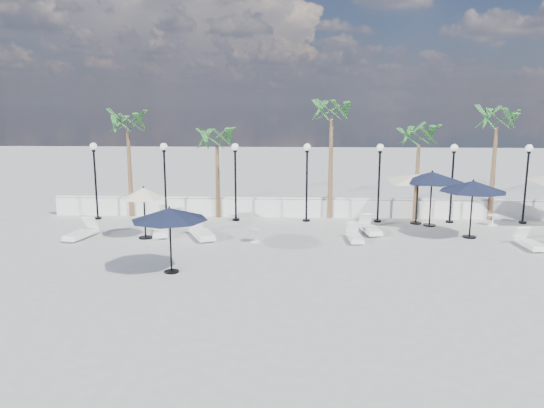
{
  "coord_description": "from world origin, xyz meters",
  "views": [
    {
      "loc": [
        -0.5,
        -19.15,
        5.82
      ],
      "look_at": [
        -1.54,
        3.14,
        1.5
      ],
      "focal_mm": 35.0,
      "sensor_mm": 36.0,
      "label": 1
    }
  ],
  "objects_px": {
    "parasol_navy_right": "(473,187)",
    "lounger_3": "(165,217)",
    "lounger_1": "(202,232)",
    "lounger_6": "(530,243)",
    "parasol_navy_mid": "(432,177)",
    "parasol_cream_sq_a": "(418,174)",
    "lounger_2": "(81,233)",
    "parasol_navy_left": "(169,214)",
    "parasol_cream_small": "(144,194)",
    "lounger_4": "(370,228)",
    "lounger_5": "(355,236)",
    "lounger_0": "(160,230)"
  },
  "relations": [
    {
      "from": "lounger_0",
      "to": "lounger_1",
      "type": "relative_size",
      "value": 0.92
    },
    {
      "from": "lounger_6",
      "to": "lounger_5",
      "type": "bearing_deg",
      "value": 170.29
    },
    {
      "from": "lounger_4",
      "to": "lounger_6",
      "type": "height_order",
      "value": "lounger_4"
    },
    {
      "from": "lounger_5",
      "to": "parasol_cream_small",
      "type": "distance_m",
      "value": 9.17
    },
    {
      "from": "lounger_1",
      "to": "parasol_navy_right",
      "type": "bearing_deg",
      "value": -20.83
    },
    {
      "from": "lounger_1",
      "to": "lounger_6",
      "type": "height_order",
      "value": "lounger_1"
    },
    {
      "from": "lounger_2",
      "to": "parasol_cream_sq_a",
      "type": "bearing_deg",
      "value": 25.28
    },
    {
      "from": "parasol_cream_small",
      "to": "lounger_5",
      "type": "bearing_deg",
      "value": -0.34
    },
    {
      "from": "parasol_navy_right",
      "to": "parasol_cream_small",
      "type": "xyz_separation_m",
      "value": [
        -14.06,
        -0.78,
        -0.3
      ]
    },
    {
      "from": "lounger_5",
      "to": "parasol_navy_mid",
      "type": "relative_size",
      "value": 0.58
    },
    {
      "from": "parasol_navy_left",
      "to": "parasol_navy_right",
      "type": "bearing_deg",
      "value": 24.28
    },
    {
      "from": "parasol_navy_mid",
      "to": "parasol_navy_right",
      "type": "xyz_separation_m",
      "value": [
        1.2,
        -2.18,
        -0.09
      ]
    },
    {
      "from": "lounger_0",
      "to": "lounger_5",
      "type": "height_order",
      "value": "lounger_0"
    },
    {
      "from": "lounger_0",
      "to": "lounger_4",
      "type": "bearing_deg",
      "value": -8.95
    },
    {
      "from": "lounger_6",
      "to": "parasol_navy_right",
      "type": "height_order",
      "value": "parasol_navy_right"
    },
    {
      "from": "parasol_navy_mid",
      "to": "parasol_navy_right",
      "type": "bearing_deg",
      "value": -61.2
    },
    {
      "from": "parasol_navy_mid",
      "to": "lounger_2",
      "type": "bearing_deg",
      "value": -168.76
    },
    {
      "from": "parasol_cream_small",
      "to": "lounger_3",
      "type": "bearing_deg",
      "value": 89.81
    },
    {
      "from": "lounger_2",
      "to": "lounger_3",
      "type": "bearing_deg",
      "value": 64.02
    },
    {
      "from": "lounger_3",
      "to": "parasol_navy_mid",
      "type": "bearing_deg",
      "value": -17.54
    },
    {
      "from": "lounger_0",
      "to": "lounger_4",
      "type": "xyz_separation_m",
      "value": [
        9.32,
        0.78,
        -0.01
      ]
    },
    {
      "from": "lounger_3",
      "to": "lounger_4",
      "type": "bearing_deg",
      "value": -27.47
    },
    {
      "from": "lounger_6",
      "to": "parasol_navy_mid",
      "type": "xyz_separation_m",
      "value": [
        -3.09,
        3.77,
        2.11
      ]
    },
    {
      "from": "parasol_navy_left",
      "to": "parasol_cream_small",
      "type": "height_order",
      "value": "parasol_navy_left"
    },
    {
      "from": "lounger_4",
      "to": "lounger_5",
      "type": "distance_m",
      "value": 1.61
    },
    {
      "from": "lounger_5",
      "to": "lounger_2",
      "type": "bearing_deg",
      "value": 177.56
    },
    {
      "from": "lounger_5",
      "to": "parasol_navy_left",
      "type": "height_order",
      "value": "parasol_navy_left"
    },
    {
      "from": "lounger_1",
      "to": "lounger_2",
      "type": "height_order",
      "value": "lounger_1"
    },
    {
      "from": "lounger_6",
      "to": "parasol_cream_sq_a",
      "type": "distance_m",
      "value": 5.97
    },
    {
      "from": "lounger_4",
      "to": "parasol_navy_left",
      "type": "relative_size",
      "value": 0.73
    },
    {
      "from": "lounger_4",
      "to": "lounger_6",
      "type": "xyz_separation_m",
      "value": [
        6.12,
        -2.14,
        -0.01
      ]
    },
    {
      "from": "lounger_0",
      "to": "lounger_4",
      "type": "distance_m",
      "value": 9.35
    },
    {
      "from": "parasol_cream_small",
      "to": "parasol_navy_right",
      "type": "bearing_deg",
      "value": 3.16
    },
    {
      "from": "lounger_2",
      "to": "parasol_navy_mid",
      "type": "height_order",
      "value": "parasol_navy_mid"
    },
    {
      "from": "lounger_5",
      "to": "parasol_navy_left",
      "type": "xyz_separation_m",
      "value": [
        -6.8,
        -4.52,
        1.84
      ]
    },
    {
      "from": "parasol_cream_small",
      "to": "lounger_6",
      "type": "bearing_deg",
      "value": -2.93
    },
    {
      "from": "lounger_2",
      "to": "parasol_navy_mid",
      "type": "bearing_deg",
      "value": 23.34
    },
    {
      "from": "lounger_1",
      "to": "parasol_cream_small",
      "type": "xyz_separation_m",
      "value": [
        -2.43,
        -0.11,
        1.69
      ]
    },
    {
      "from": "lounger_3",
      "to": "lounger_5",
      "type": "distance_m",
      "value": 9.63
    },
    {
      "from": "lounger_2",
      "to": "parasol_navy_right",
      "type": "height_order",
      "value": "parasol_navy_right"
    },
    {
      "from": "lounger_1",
      "to": "parasol_navy_mid",
      "type": "xyz_separation_m",
      "value": [
        10.43,
        2.84,
        2.07
      ]
    },
    {
      "from": "parasol_navy_left",
      "to": "parasol_navy_mid",
      "type": "distance_m",
      "value": 13.04
    },
    {
      "from": "parasol_navy_mid",
      "to": "parasol_cream_sq_a",
      "type": "height_order",
      "value": "parasol_navy_mid"
    },
    {
      "from": "lounger_4",
      "to": "parasol_cream_small",
      "type": "bearing_deg",
      "value": 178.11
    },
    {
      "from": "lounger_5",
      "to": "parasol_cream_small",
      "type": "relative_size",
      "value": 0.76
    },
    {
      "from": "parasol_navy_mid",
      "to": "parasol_cream_sq_a",
      "type": "relative_size",
      "value": 0.56
    },
    {
      "from": "parasol_navy_right",
      "to": "lounger_3",
      "type": "bearing_deg",
      "value": 169.43
    },
    {
      "from": "parasol_navy_mid",
      "to": "parasol_navy_left",
      "type": "bearing_deg",
      "value": -144.76
    },
    {
      "from": "lounger_6",
      "to": "parasol_navy_left",
      "type": "bearing_deg",
      "value": -168.16
    },
    {
      "from": "lounger_0",
      "to": "parasol_cream_small",
      "type": "bearing_deg",
      "value": -146.79
    }
  ]
}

